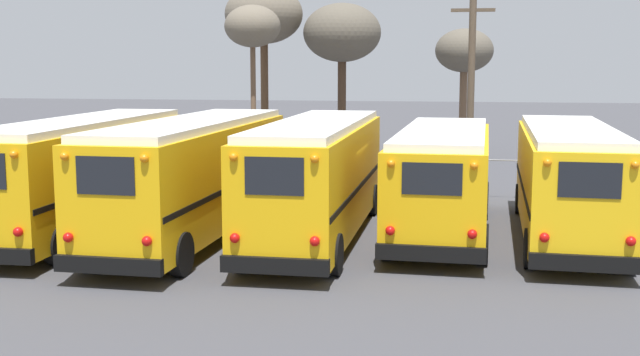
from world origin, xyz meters
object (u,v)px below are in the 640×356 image
Objects in this scene: utility_pole at (471,80)px; bare_tree_3 at (464,52)px; bare_tree_0 at (264,16)px; bare_tree_1 at (253,28)px; school_bus_0 at (84,171)px; bare_tree_2 at (342,34)px; school_bus_1 at (194,174)px; school_bus_4 at (568,178)px; school_bus_2 at (317,175)px; school_bus_3 at (443,176)px.

utility_pole is 1.20× the size of bare_tree_3.
bare_tree_1 is (0.63, -4.90, -0.84)m from bare_tree_0.
bare_tree_2 reaches higher than school_bus_0.
school_bus_4 is (10.16, 1.55, -0.10)m from school_bus_1.
school_bus_2 is at bearing -72.64° from bare_tree_0.
utility_pole reaches higher than school_bus_1.
school_bus_4 is (3.39, -0.19, 0.06)m from school_bus_3.
school_bus_1 is 16.34m from bare_tree_1.
school_bus_0 is 24.90m from bare_tree_3.
bare_tree_1 is at bearing -82.65° from bare_tree_0.
bare_tree_1 is at bearing 110.41° from school_bus_2.
bare_tree_3 is (10.87, 22.11, 3.61)m from school_bus_0.
school_bus_4 is at bearing -3.17° from school_bus_3.
school_bus_1 is 6.99m from school_bus_3.
bare_tree_2 is (4.65, 20.03, 4.53)m from school_bus_0.
school_bus_2 is at bearing -170.32° from school_bus_4.
school_bus_2 is 3.64m from school_bus_3.
school_bus_4 is (6.77, 1.16, -0.08)m from school_bus_2.
school_bus_4 is 21.29m from bare_tree_2.
bare_tree_1 is 11.97m from bare_tree_3.
school_bus_2 is (6.77, 0.09, 0.01)m from school_bus_0.
bare_tree_1 is (-5.63, 15.12, 4.64)m from school_bus_2.
school_bus_2 is at bearing -83.92° from bare_tree_2.
bare_tree_1 reaches higher than school_bus_2.
school_bus_4 is 1.26× the size of utility_pole.
bare_tree_3 is (10.36, 2.00, -1.88)m from bare_tree_0.
bare_tree_1 is at bearing 131.60° from school_bus_4.
bare_tree_1 reaches higher than school_bus_1.
school_bus_0 is 20.85m from bare_tree_0.
bare_tree_0 is 1.34× the size of bare_tree_3.
bare_tree_2 is (-5.51, 18.61, 4.65)m from school_bus_3.
bare_tree_3 is at bearing 63.82° from school_bus_0.
school_bus_1 is 1.05× the size of school_bus_2.
bare_tree_1 reaches higher than bare_tree_3.
bare_tree_2 reaches higher than bare_tree_1.
school_bus_1 is 21.32m from bare_tree_0.
school_bus_4 is (13.54, 1.24, -0.07)m from school_bus_0.
school_bus_0 is at bearing -171.99° from school_bus_3.
bare_tree_0 is at bearing 179.01° from bare_tree_2.
school_bus_1 is at bearing -5.16° from school_bus_0.
school_bus_2 is at bearing -69.59° from bare_tree_1.
bare_tree_3 is at bearing 10.96° from bare_tree_0.
bare_tree_2 is at bearing -161.55° from bare_tree_3.
bare_tree_0 reaches higher than school_bus_3.
bare_tree_3 reaches higher than school_bus_0.
bare_tree_0 reaches higher than utility_pole.
utility_pole reaches higher than school_bus_2.
school_bus_0 is 13.60m from school_bus_4.
bare_tree_2 is (-6.44, 7.25, 2.18)m from utility_pole.
school_bus_4 is at bearing -64.67° from bare_tree_2.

